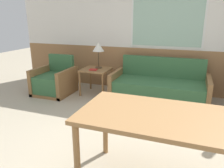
# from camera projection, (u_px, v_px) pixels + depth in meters

# --- Properties ---
(ground_plane) EXTENTS (16.00, 16.00, 0.00)m
(ground_plane) POSITION_uv_depth(u_px,v_px,m) (136.00, 159.00, 2.60)
(ground_plane) COLOR #B2A58C
(wall_back) EXTENTS (7.20, 0.09, 2.70)m
(wall_back) POSITION_uv_depth(u_px,v_px,m) (169.00, 30.00, 4.56)
(wall_back) COLOR #996B42
(wall_back) RESTS_ON ground_plane
(couch) EXTENTS (1.87, 0.85, 0.82)m
(couch) POSITION_uv_depth(u_px,v_px,m) (159.00, 88.00, 4.38)
(couch) COLOR olive
(couch) RESTS_ON ground_plane
(armchair) EXTENTS (0.76, 0.77, 0.81)m
(armchair) POSITION_uv_depth(u_px,v_px,m) (55.00, 82.00, 4.78)
(armchair) COLOR olive
(armchair) RESTS_ON ground_plane
(side_table) EXTENTS (0.58, 0.58, 0.56)m
(side_table) POSITION_uv_depth(u_px,v_px,m) (96.00, 73.00, 4.69)
(side_table) COLOR olive
(side_table) RESTS_ON ground_plane
(table_lamp) EXTENTS (0.25, 0.25, 0.55)m
(table_lamp) POSITION_uv_depth(u_px,v_px,m) (98.00, 48.00, 4.62)
(table_lamp) COLOR #4C3823
(table_lamp) RESTS_ON side_table
(book_stack) EXTENTS (0.18, 0.16, 0.02)m
(book_stack) POSITION_uv_depth(u_px,v_px,m) (93.00, 70.00, 4.57)
(book_stack) COLOR #B22823
(book_stack) RESTS_ON side_table
(dining_table) EXTENTS (1.69, 0.82, 0.78)m
(dining_table) POSITION_uv_depth(u_px,v_px,m) (172.00, 124.00, 1.96)
(dining_table) COLOR #9E7042
(dining_table) RESTS_ON ground_plane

